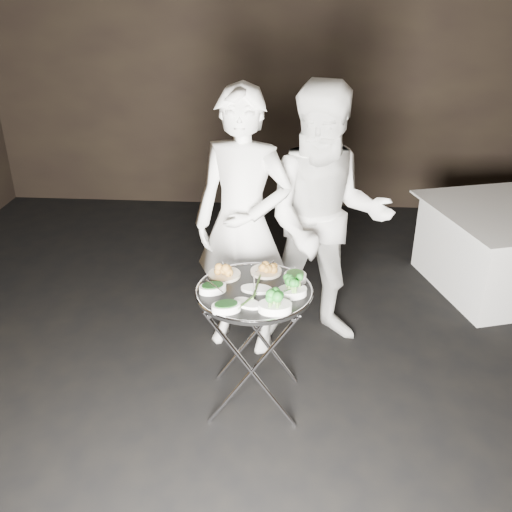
# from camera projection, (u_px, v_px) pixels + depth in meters

# --- Properties ---
(floor) EXTENTS (6.00, 7.00, 0.05)m
(floor) POSITION_uv_depth(u_px,v_px,m) (228.00, 406.00, 3.60)
(floor) COLOR black
(floor) RESTS_ON ground
(wall_back) EXTENTS (6.00, 0.05, 3.00)m
(wall_back) POSITION_uv_depth(u_px,v_px,m) (263.00, 71.00, 6.08)
(wall_back) COLOR black
(wall_back) RESTS_ON floor
(tray_stand) EXTENTS (0.54, 0.46, 0.79)m
(tray_stand) POSITION_uv_depth(u_px,v_px,m) (254.00, 343.00, 3.41)
(tray_stand) COLOR silver
(tray_stand) RESTS_ON floor
(serving_tray) EXTENTS (0.68, 0.68, 0.04)m
(serving_tray) POSITION_uv_depth(u_px,v_px,m) (254.00, 291.00, 3.26)
(serving_tray) COLOR black
(serving_tray) RESTS_ON tray_stand
(potato_plate_a) EXTENTS (0.19, 0.19, 0.07)m
(potato_plate_a) POSITION_uv_depth(u_px,v_px,m) (224.00, 271.00, 3.39)
(potato_plate_a) COLOR beige
(potato_plate_a) RESTS_ON serving_tray
(potato_plate_b) EXTENTS (0.19, 0.19, 0.07)m
(potato_plate_b) POSITION_uv_depth(u_px,v_px,m) (266.00, 268.00, 3.43)
(potato_plate_b) COLOR beige
(potato_plate_b) RESTS_ON serving_tray
(greens_bowl) EXTENTS (0.13, 0.13, 0.08)m
(greens_bowl) POSITION_uv_depth(u_px,v_px,m) (295.00, 276.00, 3.33)
(greens_bowl) COLOR white
(greens_bowl) RESTS_ON serving_tray
(asparagus_plate_a) EXTENTS (0.19, 0.12, 0.04)m
(asparagus_plate_a) POSITION_uv_depth(u_px,v_px,m) (256.00, 288.00, 3.24)
(asparagus_plate_a) COLOR white
(asparagus_plate_a) RESTS_ON serving_tray
(asparagus_plate_b) EXTENTS (0.19, 0.16, 0.03)m
(asparagus_plate_b) POSITION_uv_depth(u_px,v_px,m) (247.00, 302.00, 3.10)
(asparagus_plate_b) COLOR white
(asparagus_plate_b) RESTS_ON serving_tray
(spinach_bowl_a) EXTENTS (0.18, 0.15, 0.06)m
(spinach_bowl_a) POSITION_uv_depth(u_px,v_px,m) (213.00, 287.00, 3.22)
(spinach_bowl_a) COLOR white
(spinach_bowl_a) RESTS_ON serving_tray
(spinach_bowl_b) EXTENTS (0.18, 0.15, 0.06)m
(spinach_bowl_b) POSITION_uv_depth(u_px,v_px,m) (226.00, 306.00, 3.04)
(spinach_bowl_b) COLOR white
(spinach_bowl_b) RESTS_ON serving_tray
(broccoli_bowl_a) EXTENTS (0.19, 0.16, 0.07)m
(broccoli_bowl_a) POSITION_uv_depth(u_px,v_px,m) (292.00, 290.00, 3.19)
(broccoli_bowl_a) COLOR white
(broccoli_bowl_a) RESTS_ON serving_tray
(broccoli_bowl_b) EXTENTS (0.19, 0.15, 0.08)m
(broccoli_bowl_b) POSITION_uv_depth(u_px,v_px,m) (275.00, 305.00, 3.04)
(broccoli_bowl_b) COLOR white
(broccoli_bowl_b) RESTS_ON serving_tray
(serving_utensils) EXTENTS (0.57, 0.41, 0.01)m
(serving_utensils) POSITION_uv_depth(u_px,v_px,m) (258.00, 277.00, 3.29)
(serving_utensils) COLOR silver
(serving_utensils) RESTS_ON serving_tray
(waiter_left) EXTENTS (0.76, 0.60, 1.84)m
(waiter_left) POSITION_uv_depth(u_px,v_px,m) (243.00, 226.00, 3.80)
(waiter_left) COLOR white
(waiter_left) RESTS_ON floor
(waiter_right) EXTENTS (0.93, 0.74, 1.86)m
(waiter_right) POSITION_uv_depth(u_px,v_px,m) (326.00, 221.00, 3.86)
(waiter_right) COLOR white
(waiter_right) RESTS_ON floor
(dining_table) EXTENTS (1.24, 1.24, 0.71)m
(dining_table) POSITION_uv_depth(u_px,v_px,m) (507.00, 249.00, 4.78)
(dining_table) COLOR white
(dining_table) RESTS_ON floor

